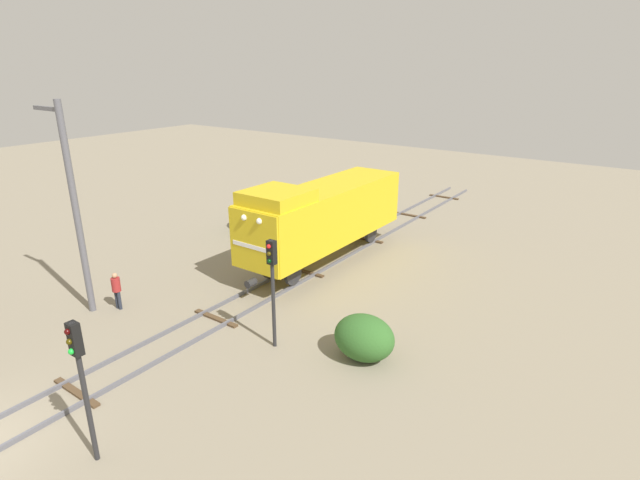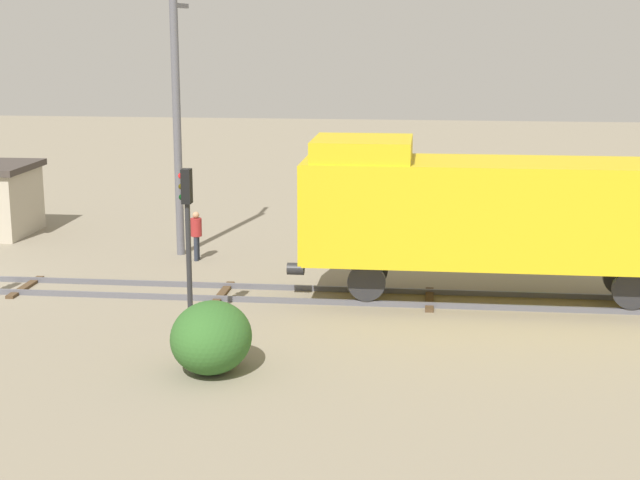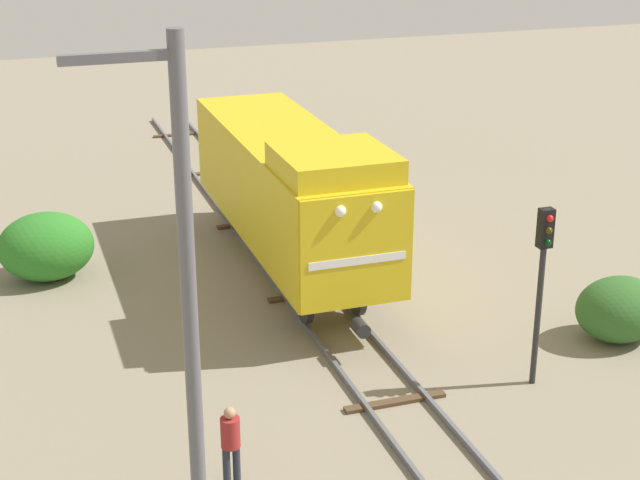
# 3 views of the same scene
# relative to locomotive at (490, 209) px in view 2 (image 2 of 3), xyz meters

# --- Properties ---
(locomotive) EXTENTS (2.90, 11.60, 4.60)m
(locomotive) POSITION_rel_locomotive_xyz_m (0.00, 0.00, 0.00)
(locomotive) COLOR gold
(locomotive) RESTS_ON railway_track
(traffic_signal_mid) EXTENTS (0.32, 0.34, 4.30)m
(traffic_signal_mid) POSITION_rel_locomotive_xyz_m (3.40, -7.98, 0.21)
(traffic_signal_mid) COLOR #262628
(traffic_signal_mid) RESTS_ON ground
(worker_by_signal) EXTENTS (0.38, 0.38, 1.70)m
(worker_by_signal) POSITION_rel_locomotive_xyz_m (-4.20, -9.63, -1.78)
(worker_by_signal) COLOR #262B38
(worker_by_signal) RESTS_ON ground
(catenary_mast) EXTENTS (1.94, 0.28, 8.96)m
(catenary_mast) POSITION_rel_locomotive_xyz_m (-5.06, -10.40, 1.96)
(catenary_mast) COLOR #595960
(catenary_mast) RESTS_ON ground
(bush_near) EXTENTS (2.75, 2.25, 2.00)m
(bush_near) POSITION_rel_locomotive_xyz_m (-6.80, 2.01, -1.78)
(bush_near) COLOR #2C7926
(bush_near) RESTS_ON ground
(bush_mid) EXTENTS (2.30, 1.88, 1.67)m
(bush_mid) POSITION_rel_locomotive_xyz_m (6.58, -6.68, -1.94)
(bush_mid) COLOR #2F5F26
(bush_mid) RESTS_ON ground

